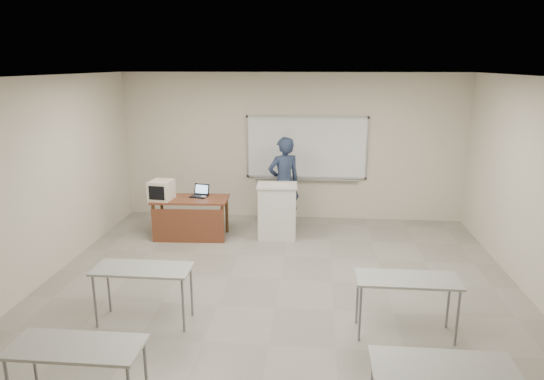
# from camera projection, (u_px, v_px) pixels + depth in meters

# --- Properties ---
(floor) EXTENTS (7.00, 8.00, 0.01)m
(floor) POSITION_uv_depth(u_px,v_px,m) (275.00, 308.00, 6.48)
(floor) COLOR gray
(floor) RESTS_ON ground
(whiteboard) EXTENTS (2.48, 0.10, 1.31)m
(whiteboard) POSITION_uv_depth(u_px,v_px,m) (307.00, 148.00, 9.90)
(whiteboard) COLOR white
(whiteboard) RESTS_ON floor
(student_desks) EXTENTS (4.40, 2.20, 0.73)m
(student_desks) POSITION_uv_depth(u_px,v_px,m) (264.00, 312.00, 5.01)
(student_desks) COLOR #999993
(student_desks) RESTS_ON floor
(instructor_desk) EXTENTS (1.38, 0.69, 0.75)m
(instructor_desk) POSITION_uv_depth(u_px,v_px,m) (189.00, 211.00, 8.90)
(instructor_desk) COLOR brown
(instructor_desk) RESTS_ON floor
(podium) EXTENTS (0.73, 0.53, 1.02)m
(podium) POSITION_uv_depth(u_px,v_px,m) (277.00, 211.00, 8.98)
(podium) COLOR white
(podium) RESTS_ON floor
(crt_monitor) EXTENTS (0.39, 0.44, 0.37)m
(crt_monitor) POSITION_uv_depth(u_px,v_px,m) (162.00, 190.00, 8.83)
(crt_monitor) COLOR beige
(crt_monitor) RESTS_ON instructor_desk
(laptop) EXTENTS (0.30, 0.27, 0.22)m
(laptop) POSITION_uv_depth(u_px,v_px,m) (199.00, 193.00, 9.07)
(laptop) COLOR black
(laptop) RESTS_ON instructor_desk
(mouse) EXTENTS (0.12, 0.08, 0.04)m
(mouse) POSITION_uv_depth(u_px,v_px,m) (204.00, 197.00, 8.97)
(mouse) COLOR #A8ABB1
(mouse) RESTS_ON instructor_desk
(keyboard) EXTENTS (0.45, 0.19, 0.02)m
(keyboard) POSITION_uv_depth(u_px,v_px,m) (279.00, 183.00, 8.92)
(keyboard) COLOR beige
(keyboard) RESTS_ON podium
(presenter) EXTENTS (0.78, 0.69, 1.80)m
(presenter) POSITION_uv_depth(u_px,v_px,m) (284.00, 182.00, 9.50)
(presenter) COLOR black
(presenter) RESTS_ON floor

